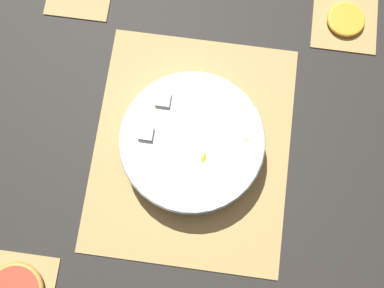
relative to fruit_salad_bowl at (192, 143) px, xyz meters
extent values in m
plane|color=black|center=(0.00, 0.00, -0.04)|extent=(6.00, 6.00, 0.00)
cube|color=#A8844C|center=(0.00, 0.00, -0.04)|extent=(0.45, 0.37, 0.01)
cube|color=#4C381E|center=(-0.17, 0.00, -0.03)|extent=(0.01, 0.37, 0.00)
cube|color=#4C381E|center=(-0.12, 0.00, -0.03)|extent=(0.01, 0.37, 0.00)
cube|color=#4C381E|center=(-0.07, 0.00, -0.03)|extent=(0.01, 0.37, 0.00)
cube|color=#4C381E|center=(-0.02, 0.00, -0.03)|extent=(0.01, 0.37, 0.00)
cube|color=#4C381E|center=(0.03, 0.00, -0.03)|extent=(0.01, 0.37, 0.00)
cube|color=#4C381E|center=(0.08, 0.00, -0.03)|extent=(0.01, 0.37, 0.00)
cube|color=#4C381E|center=(0.13, 0.00, -0.03)|extent=(0.01, 0.37, 0.00)
cube|color=#4C381E|center=(0.18, 0.00, -0.03)|extent=(0.01, 0.37, 0.00)
cube|color=#A8844C|center=(0.31, -0.28, -0.04)|extent=(0.13, 0.13, 0.01)
cube|color=#4C381E|center=(0.28, -0.28, -0.03)|extent=(0.00, 0.13, 0.00)
cube|color=#4C381E|center=(0.33, -0.28, -0.03)|extent=(0.00, 0.13, 0.00)
cube|color=#4C381E|center=(-0.28, 0.28, -0.03)|extent=(0.00, 0.13, 0.00)
cube|color=#4C381E|center=(0.27, 0.28, -0.03)|extent=(0.00, 0.13, 0.00)
cylinder|color=silver|center=(0.00, 0.00, 0.00)|extent=(0.26, 0.26, 0.06)
torus|color=silver|center=(0.00, 0.00, 0.02)|extent=(0.27, 0.27, 0.01)
cylinder|color=beige|center=(0.00, -0.09, -0.02)|extent=(0.03, 0.03, 0.01)
cylinder|color=beige|center=(-0.02, 0.03, 0.01)|extent=(0.03, 0.03, 0.01)
cylinder|color=beige|center=(-0.06, -0.05, 0.00)|extent=(0.03, 0.03, 0.01)
cylinder|color=beige|center=(0.04, -0.09, 0.00)|extent=(0.03, 0.03, 0.01)
cylinder|color=beige|center=(0.04, -0.02, 0.02)|extent=(0.03, 0.03, 0.01)
cylinder|color=beige|center=(0.04, -0.03, -0.02)|extent=(0.03, 0.03, 0.01)
cylinder|color=beige|center=(-0.07, 0.01, 0.01)|extent=(0.03, 0.03, 0.01)
cylinder|color=beige|center=(0.00, -0.08, 0.01)|extent=(0.03, 0.03, 0.01)
cylinder|color=beige|center=(0.08, 0.01, 0.00)|extent=(0.03, 0.03, 0.01)
cylinder|color=beige|center=(0.01, 0.09, -0.01)|extent=(0.03, 0.03, 0.01)
cube|color=beige|center=(0.04, 0.00, -0.01)|extent=(0.03, 0.03, 0.03)
cube|color=beige|center=(-0.05, -0.09, -0.01)|extent=(0.02, 0.02, 0.02)
cube|color=beige|center=(-0.08, -0.07, -0.01)|extent=(0.03, 0.03, 0.03)
cube|color=beige|center=(-0.08, -0.01, -0.02)|extent=(0.03, 0.03, 0.03)
cube|color=beige|center=(-0.02, -0.01, -0.02)|extent=(0.02, 0.02, 0.02)
cube|color=beige|center=(0.05, 0.09, -0.01)|extent=(0.03, 0.03, 0.03)
cube|color=beige|center=(0.07, 0.06, 0.02)|extent=(0.03, 0.03, 0.03)
cube|color=beige|center=(0.00, 0.08, 0.02)|extent=(0.03, 0.03, 0.03)
cube|color=beige|center=(-0.04, 0.02, -0.01)|extent=(0.02, 0.02, 0.02)
cube|color=beige|center=(-0.03, 0.07, 0.00)|extent=(0.03, 0.03, 0.03)
ellipsoid|color=orange|center=(0.02, 0.06, -0.02)|extent=(0.03, 0.02, 0.01)
ellipsoid|color=orange|center=(0.01, -0.10, 0.02)|extent=(0.03, 0.02, 0.01)
ellipsoid|color=red|center=(-0.08, 0.04, 0.00)|extent=(0.04, 0.02, 0.02)
ellipsoid|color=orange|center=(0.03, 0.09, 0.01)|extent=(0.03, 0.02, 0.01)
ellipsoid|color=orange|center=(-0.10, 0.01, 0.01)|extent=(0.03, 0.02, 0.01)
ellipsoid|color=red|center=(0.08, 0.06, -0.01)|extent=(0.03, 0.02, 0.01)
ellipsoid|color=orange|center=(-0.03, -0.03, 0.02)|extent=(0.04, 0.02, 0.02)
ellipsoid|color=red|center=(-0.08, -0.04, 0.02)|extent=(0.03, 0.02, 0.01)
cylinder|color=orange|center=(0.31, -0.28, -0.03)|extent=(0.07, 0.07, 0.01)
torus|color=#F4A82D|center=(0.31, -0.28, -0.03)|extent=(0.08, 0.08, 0.01)
camera|label=1|loc=(-0.18, -0.03, 0.81)|focal=42.00mm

